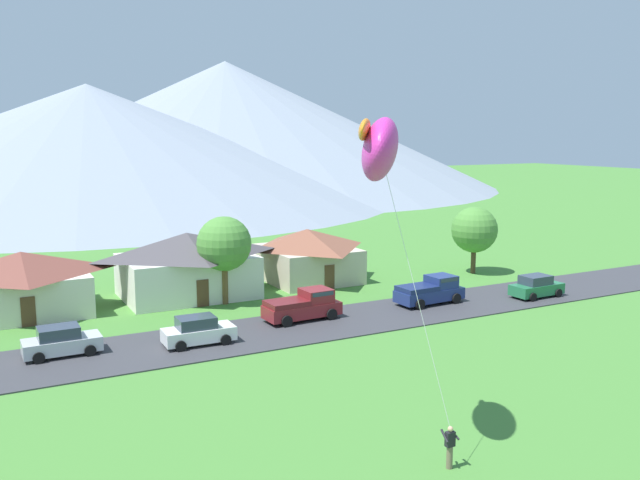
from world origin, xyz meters
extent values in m
cube|color=#38383D|center=(0.00, 30.01, 0.04)|extent=(160.00, 7.05, 0.08)
cone|color=gray|center=(42.86, 142.54, 14.36)|extent=(123.82, 123.82, 28.73)
cone|color=gray|center=(8.57, 121.34, 10.62)|extent=(110.76, 110.76, 21.24)
cube|color=silver|center=(2.39, 41.78, 1.60)|extent=(9.67, 7.19, 3.21)
pyramid|color=#474247|center=(2.39, 41.78, 4.09)|extent=(10.45, 7.77, 1.76)
cube|color=brown|center=(2.39, 38.16, 1.00)|extent=(0.90, 0.06, 2.00)
cube|color=beige|center=(-9.28, 42.11, 1.42)|extent=(8.44, 7.18, 2.85)
pyramid|color=brown|center=(-9.28, 42.11, 3.63)|extent=(9.12, 7.75, 1.57)
cube|color=brown|center=(-9.28, 38.50, 1.00)|extent=(0.90, 0.06, 2.00)
cube|color=beige|center=(13.17, 42.66, 1.42)|extent=(7.09, 7.94, 2.85)
pyramid|color=brown|center=(13.17, 42.66, 3.63)|extent=(7.66, 8.58, 1.57)
cube|color=brown|center=(13.17, 38.67, 1.00)|extent=(0.90, 0.06, 2.00)
cylinder|color=brown|center=(4.10, 38.16, 1.51)|extent=(0.44, 0.44, 3.01)
sphere|color=#4C8938|center=(4.10, 38.16, 4.51)|extent=(4.01, 4.01, 4.01)
cylinder|color=#4C3823|center=(27.66, 38.18, 1.21)|extent=(0.44, 0.44, 2.42)
sphere|color=#4C8938|center=(27.66, 38.18, 3.96)|extent=(4.11, 4.11, 4.11)
cube|color=#237042|center=(25.83, 28.76, 0.68)|extent=(4.24, 1.89, 0.80)
cube|color=#2D3847|center=(25.68, 28.76, 1.42)|extent=(2.23, 1.63, 0.68)
cylinder|color=black|center=(27.16, 29.71, 0.40)|extent=(0.64, 0.25, 0.64)
cylinder|color=black|center=(27.20, 27.87, 0.40)|extent=(0.64, 0.25, 0.64)
cylinder|color=black|center=(24.46, 29.65, 0.40)|extent=(0.64, 0.25, 0.64)
cylinder|color=black|center=(24.50, 27.81, 0.40)|extent=(0.64, 0.25, 0.64)
cube|color=white|center=(-0.70, 29.58, 0.68)|extent=(4.24, 1.89, 0.80)
cube|color=#2D3847|center=(-0.85, 29.59, 1.42)|extent=(2.24, 1.63, 0.68)
cylinder|color=black|center=(0.67, 30.47, 0.40)|extent=(0.65, 0.25, 0.64)
cylinder|color=black|center=(0.63, 28.63, 0.40)|extent=(0.65, 0.25, 0.64)
cylinder|color=black|center=(-2.03, 30.53, 0.40)|extent=(0.65, 0.25, 0.64)
cylinder|color=black|center=(-2.07, 28.69, 0.40)|extent=(0.65, 0.25, 0.64)
cube|color=#B7BCC1|center=(-8.16, 31.22, 0.68)|extent=(4.22, 1.84, 0.80)
cube|color=#2D3847|center=(-8.31, 31.22, 1.42)|extent=(2.21, 1.60, 0.68)
cylinder|color=black|center=(-6.82, 32.15, 0.40)|extent=(0.64, 0.25, 0.64)
cylinder|color=black|center=(-6.80, 30.31, 0.40)|extent=(0.64, 0.25, 0.64)
cylinder|color=black|center=(-9.52, 32.13, 0.40)|extent=(0.64, 0.25, 0.64)
cylinder|color=black|center=(-9.50, 30.29, 0.40)|extent=(0.64, 0.25, 0.64)
cube|color=maroon|center=(7.08, 31.43, 0.75)|extent=(5.28, 2.21, 0.84)
cube|color=maroon|center=(8.18, 31.48, 1.62)|extent=(1.97, 1.92, 0.90)
cube|color=#2D3847|center=(8.18, 31.48, 1.89)|extent=(1.69, 1.94, 0.28)
cube|color=maroon|center=(5.93, 31.39, 1.35)|extent=(2.78, 2.07, 0.36)
cylinder|color=black|center=(8.74, 32.52, 0.46)|extent=(0.77, 0.31, 0.76)
cylinder|color=black|center=(8.82, 30.48, 0.46)|extent=(0.77, 0.31, 0.76)
cylinder|color=black|center=(5.34, 32.39, 0.46)|extent=(0.77, 0.31, 0.76)
cylinder|color=black|center=(5.42, 30.35, 0.46)|extent=(0.77, 0.31, 0.76)
cube|color=navy|center=(17.29, 30.93, 0.75)|extent=(5.29, 2.25, 0.84)
cube|color=navy|center=(18.39, 30.99, 1.62)|extent=(1.99, 1.93, 0.90)
cube|color=#2D3847|center=(18.39, 30.99, 1.89)|extent=(1.70, 1.96, 0.28)
cube|color=navy|center=(16.14, 30.88, 1.35)|extent=(2.79, 2.09, 0.36)
cylinder|color=black|center=(18.94, 32.03, 0.46)|extent=(0.77, 0.32, 0.76)
cylinder|color=black|center=(19.03, 30.00, 0.46)|extent=(0.77, 0.32, 0.76)
cylinder|color=black|center=(15.54, 31.87, 0.46)|extent=(0.77, 0.32, 0.76)
cylinder|color=black|center=(15.64, 29.83, 0.46)|extent=(0.77, 0.32, 0.76)
cylinder|color=#70604C|center=(2.95, 10.70, 0.44)|extent=(0.24, 0.24, 0.88)
cube|color=black|center=(2.95, 10.70, 1.17)|extent=(0.36, 0.22, 0.58)
sphere|color=tan|center=(2.95, 10.70, 1.57)|extent=(0.21, 0.21, 0.21)
cylinder|color=black|center=(2.73, 10.76, 1.31)|extent=(0.18, 0.55, 0.37)
cylinder|color=black|center=(3.17, 10.76, 1.31)|extent=(0.18, 0.55, 0.37)
ellipsoid|color=#D12D9E|center=(1.33, 13.29, 11.90)|extent=(3.72, 4.32, 2.63)
ellipsoid|color=orange|center=(0.85, 13.62, 12.62)|extent=(2.76, 3.71, 0.91)
cylinder|color=silver|center=(2.14, 11.99, 6.72)|extent=(1.64, 2.62, 10.35)
camera|label=1|loc=(-12.54, -8.04, 12.51)|focal=37.97mm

